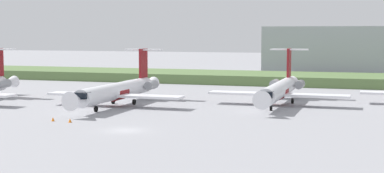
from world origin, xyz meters
name	(u,v)px	position (x,y,z in m)	size (l,w,h in m)	color
ground_plane	(199,102)	(0.00, 30.00, 0.00)	(500.00, 500.00, 0.00)	#939399
grass_berm	(249,78)	(0.00, 71.30, 1.11)	(320.00, 20.00, 2.22)	#597542
regional_jet_third	(119,90)	(-10.99, 21.53, 2.54)	(22.81, 31.00, 9.00)	white
regional_jet_fourth	(280,89)	(13.73, 30.95, 2.54)	(22.81, 31.00, 9.00)	white
distant_hangar	(375,52)	(28.66, 98.55, 6.76)	(56.63, 28.00, 13.52)	#9EA3AD
safety_cone_front_marker	(53,119)	(-12.31, 3.68, 0.28)	(0.44, 0.44, 0.55)	orange
safety_cone_mid_marker	(70,120)	(-9.57, 3.39, 0.28)	(0.44, 0.44, 0.55)	orange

